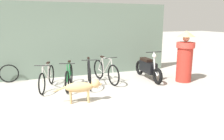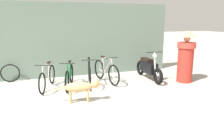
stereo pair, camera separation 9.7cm
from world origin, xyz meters
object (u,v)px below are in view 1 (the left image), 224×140
Objects in this scene: bicycle_3 at (106,71)px; person_in_robes at (185,56)px; bicycle_2 at (89,74)px; spare_tire_left at (9,74)px; bicycle_1 at (69,77)px; bicycle_0 at (47,78)px; motorcycle at (148,68)px; stray_dog at (82,87)px.

bicycle_3 is 0.98× the size of person_in_robes.
bicycle_2 reaches higher than spare_tire_left.
bicycle_3 is at bearing 116.66° from bicycle_1.
person_in_robes is at bearing 98.81° from bicycle_0.
bicycle_1 is at bearing 94.88° from bicycle_0.
person_in_robes reaches higher than bicycle_1.
motorcycle is 3.06m from stray_dog.
bicycle_3 is at bearing 64.13° from stray_dog.
bicycle_3 reaches higher than bicycle_1.
person_in_robes is (3.71, 0.75, 0.49)m from stray_dog.
motorcycle is 1.32m from person_in_robes.
bicycle_0 is 1.62m from spare_tire_left.
bicycle_1 reaches higher than bicycle_0.
motorcycle is at bearing 107.63° from bicycle_1.
bicycle_3 reaches higher than spare_tire_left.
motorcycle reaches higher than spare_tire_left.
bicycle_2 reaches higher than stray_dog.
person_in_robes is at bearing 57.64° from motorcycle.
bicycle_1 is at bearing -74.74° from bicycle_2.
stray_dog is 1.93× the size of spare_tire_left.
spare_tire_left is at bearing -102.79° from motorcycle.
bicycle_0 is 2.63× the size of spare_tire_left.
bicycle_3 is (0.63, 0.20, -0.01)m from bicycle_2.
person_in_robes is 2.77× the size of spare_tire_left.
spare_tire_left is at bearing -109.54° from bicycle_1.
spare_tire_left is at bearing -120.03° from bicycle_3.
bicycle_0 reaches higher than stray_dog.
person_in_robes is (2.56, -0.84, 0.52)m from bicycle_3.
spare_tire_left is at bearing -54.14° from person_in_robes.
person_in_robes reaches higher than bicycle_2.
stray_dog is at bearing -47.37° from bicycle_3.
spare_tire_left is (-5.65, 1.89, -0.58)m from person_in_robes.
bicycle_0 is 0.95× the size of person_in_robes.
bicycle_2 is at bearing -87.15° from motorcycle.
motorcycle is 1.12× the size of person_in_robes.
bicycle_3 is at bearing -18.68° from spare_tire_left.
bicycle_1 is 0.90× the size of bicycle_2.
bicycle_2 is at bearing -26.75° from spare_tire_left.
spare_tire_left is (-2.47, 1.24, -0.07)m from bicycle_2.
stray_dog is at bearing -53.74° from spare_tire_left.
bicycle_2 is 3.29m from person_in_robes.
spare_tire_left is (-1.94, 2.64, -0.09)m from stray_dog.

